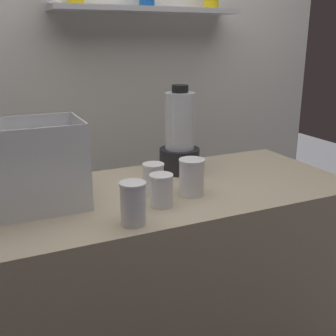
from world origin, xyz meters
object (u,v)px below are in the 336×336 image
juice_cup_pomegranate_left (161,192)px  juice_cup_mango_right (192,179)px  juice_cup_pomegranate_far_left (133,206)px  carrot_display_bin (34,180)px  blender_pitcher (180,138)px  juice_cup_beet_middle (153,181)px

juice_cup_pomegranate_left → juice_cup_mango_right: 0.15m
juice_cup_pomegranate_far_left → carrot_display_bin: bearing=132.3°
blender_pitcher → juice_cup_pomegranate_left: size_ratio=3.28×
juice_cup_pomegranate_far_left → juice_cup_beet_middle: size_ratio=1.19×
blender_pitcher → carrot_display_bin: bearing=-166.8°
carrot_display_bin → juice_cup_pomegranate_far_left: size_ratio=2.45×
carrot_display_bin → juice_cup_beet_middle: 0.41m
carrot_display_bin → juice_cup_mango_right: 0.54m
juice_cup_beet_middle → juice_cup_pomegranate_left: bearing=-100.2°
carrot_display_bin → blender_pitcher: bearing=13.2°
blender_pitcher → juice_cup_pomegranate_far_left: blender_pitcher is taller
carrot_display_bin → juice_cup_pomegranate_left: carrot_display_bin is taller
juice_cup_pomegranate_far_left → juice_cup_beet_middle: juice_cup_pomegranate_far_left is taller
juice_cup_pomegranate_left → juice_cup_beet_middle: size_ratio=0.98×
blender_pitcher → juice_cup_pomegranate_left: 0.40m
blender_pitcher → juice_cup_beet_middle: blender_pitcher is taller
carrot_display_bin → juice_cup_pomegranate_left: 0.42m
juice_cup_pomegranate_left → juice_cup_beet_middle: bearing=79.8°
blender_pitcher → juice_cup_pomegranate_left: blender_pitcher is taller
blender_pitcher → juice_cup_pomegranate_far_left: 0.56m
blender_pitcher → juice_cup_mango_right: size_ratio=2.75×
carrot_display_bin → juice_cup_beet_middle: (0.41, -0.06, -0.04)m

